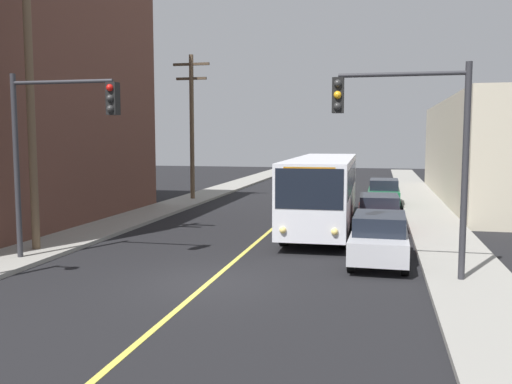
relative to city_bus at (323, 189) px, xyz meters
name	(u,v)px	position (x,y,z in m)	size (l,w,h in m)	color
ground_plane	(210,282)	(-2.20, -9.96, -1.82)	(120.00, 120.00, 0.00)	black
sidewalk_left	(130,220)	(-9.45, 0.04, -1.74)	(2.50, 90.00, 0.15)	gray
sidewalk_right	(440,231)	(5.05, 0.04, -1.74)	(2.50, 90.00, 0.15)	gray
lane_stripe_center	(292,212)	(-2.20, 5.04, -1.81)	(0.16, 60.00, 0.01)	#D8CC4C
city_bus	(323,189)	(0.00, 0.00, 0.00)	(2.77, 12.20, 3.20)	silver
parked_car_silver	(379,237)	(2.49, -6.41, -0.98)	(1.89, 4.44, 1.62)	#B7B7BC
parked_car_red	(379,213)	(2.46, -0.36, -0.98)	(1.89, 4.43, 1.62)	maroon
parked_car_green	(384,192)	(2.73, 8.89, -0.98)	(1.84, 4.41, 1.62)	#196038
utility_pole_near	(29,73)	(-9.46, -7.48, 4.51)	(2.40, 0.28, 11.31)	brown
utility_pole_mid	(192,120)	(-9.39, 9.14, 3.41)	(2.40, 0.28, 9.18)	brown
traffic_signal_left_corner	(57,131)	(-7.61, -8.83, 2.49)	(3.75, 0.48, 6.00)	#2D2D33
traffic_signal_right_corner	(408,130)	(3.21, -8.64, 2.49)	(3.75, 0.48, 6.00)	#2D2D33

